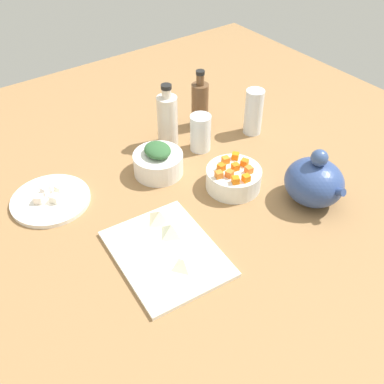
# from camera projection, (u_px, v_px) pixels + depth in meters

# --- Properties ---
(tabletop) EXTENTS (1.90, 1.90, 0.03)m
(tabletop) POSITION_uv_depth(u_px,v_px,m) (192.00, 211.00, 1.19)
(tabletop) COLOR olive
(tabletop) RESTS_ON ground
(cutting_board) EXTENTS (0.30, 0.24, 0.01)m
(cutting_board) POSITION_uv_depth(u_px,v_px,m) (166.00, 253.00, 1.05)
(cutting_board) COLOR silver
(cutting_board) RESTS_ON tabletop
(plate_tofu) EXTENTS (0.21, 0.21, 0.01)m
(plate_tofu) POSITION_uv_depth(u_px,v_px,m) (51.00, 200.00, 1.19)
(plate_tofu) COLOR white
(plate_tofu) RESTS_ON tabletop
(bowl_greens) EXTENTS (0.14, 0.14, 0.06)m
(bowl_greens) POSITION_uv_depth(u_px,v_px,m) (158.00, 164.00, 1.27)
(bowl_greens) COLOR white
(bowl_greens) RESTS_ON tabletop
(bowl_carrots) EXTENTS (0.15, 0.15, 0.06)m
(bowl_carrots) POSITION_uv_depth(u_px,v_px,m) (233.00, 178.00, 1.22)
(bowl_carrots) COLOR white
(bowl_carrots) RESTS_ON tabletop
(teapot) EXTENTS (0.17, 0.15, 0.16)m
(teapot) POSITION_uv_depth(u_px,v_px,m) (314.00, 181.00, 1.16)
(teapot) COLOR #304781
(teapot) RESTS_ON tabletop
(bottle_0) EXTENTS (0.05, 0.05, 0.19)m
(bottle_0) POSITION_uv_depth(u_px,v_px,m) (200.00, 104.00, 1.43)
(bottle_0) COLOR brown
(bottle_0) RESTS_ON tabletop
(bottle_1) EXTENTS (0.06, 0.06, 0.20)m
(bottle_1) POSITION_uv_depth(u_px,v_px,m) (168.00, 120.00, 1.35)
(bottle_1) COLOR beige
(bottle_1) RESTS_ON tabletop
(drinking_glass_0) EXTENTS (0.06, 0.06, 0.11)m
(drinking_glass_0) POSITION_uv_depth(u_px,v_px,m) (200.00, 133.00, 1.34)
(drinking_glass_0) COLOR white
(drinking_glass_0) RESTS_ON tabletop
(drinking_glass_1) EXTENTS (0.06, 0.06, 0.15)m
(drinking_glass_1) POSITION_uv_depth(u_px,v_px,m) (254.00, 112.00, 1.40)
(drinking_glass_1) COLOR white
(drinking_glass_1) RESTS_ON tabletop
(carrot_cube_0) EXTENTS (0.02, 0.02, 0.02)m
(carrot_cube_0) POSITION_uv_depth(u_px,v_px,m) (230.00, 174.00, 1.18)
(carrot_cube_0) COLOR orange
(carrot_cube_0) RESTS_ON bowl_carrots
(carrot_cube_1) EXTENTS (0.02, 0.02, 0.02)m
(carrot_cube_1) POSITION_uv_depth(u_px,v_px,m) (226.00, 160.00, 1.22)
(carrot_cube_1) COLOR orange
(carrot_cube_1) RESTS_ON bowl_carrots
(carrot_cube_2) EXTENTS (0.02, 0.02, 0.02)m
(carrot_cube_2) POSITION_uv_depth(u_px,v_px,m) (221.00, 167.00, 1.20)
(carrot_cube_2) COLOR orange
(carrot_cube_2) RESTS_ON bowl_carrots
(carrot_cube_3) EXTENTS (0.02, 0.02, 0.02)m
(carrot_cube_3) POSITION_uv_depth(u_px,v_px,m) (249.00, 170.00, 1.19)
(carrot_cube_3) COLOR orange
(carrot_cube_3) RESTS_ON bowl_carrots
(carrot_cube_4) EXTENTS (0.02, 0.02, 0.02)m
(carrot_cube_4) POSITION_uv_depth(u_px,v_px,m) (236.00, 180.00, 1.16)
(carrot_cube_4) COLOR orange
(carrot_cube_4) RESTS_ON bowl_carrots
(carrot_cube_5) EXTENTS (0.02, 0.02, 0.02)m
(carrot_cube_5) POSITION_uv_depth(u_px,v_px,m) (244.00, 162.00, 1.22)
(carrot_cube_5) COLOR orange
(carrot_cube_5) RESTS_ON bowl_carrots
(carrot_cube_6) EXTENTS (0.03, 0.03, 0.02)m
(carrot_cube_6) POSITION_uv_depth(u_px,v_px,m) (235.00, 156.00, 1.24)
(carrot_cube_6) COLOR orange
(carrot_cube_6) RESTS_ON bowl_carrots
(carrot_cube_7) EXTENTS (0.02, 0.02, 0.02)m
(carrot_cube_7) POSITION_uv_depth(u_px,v_px,m) (235.00, 167.00, 1.20)
(carrot_cube_7) COLOR orange
(carrot_cube_7) RESTS_ON bowl_carrots
(carrot_cube_8) EXTENTS (0.02, 0.02, 0.02)m
(carrot_cube_8) POSITION_uv_depth(u_px,v_px,m) (246.00, 178.00, 1.16)
(carrot_cube_8) COLOR orange
(carrot_cube_8) RESTS_ON bowl_carrots
(carrot_cube_9) EXTENTS (0.02, 0.02, 0.02)m
(carrot_cube_9) POSITION_uv_depth(u_px,v_px,m) (218.00, 174.00, 1.18)
(carrot_cube_9) COLOR orange
(carrot_cube_9) RESTS_ON bowl_carrots
(chopped_greens_mound) EXTENTS (0.09, 0.08, 0.03)m
(chopped_greens_mound) POSITION_uv_depth(u_px,v_px,m) (158.00, 150.00, 1.24)
(chopped_greens_mound) COLOR #305E33
(chopped_greens_mound) RESTS_ON bowl_greens
(tofu_cube_0) EXTENTS (0.03, 0.03, 0.02)m
(tofu_cube_0) POSITION_uv_depth(u_px,v_px,m) (39.00, 199.00, 1.17)
(tofu_cube_0) COLOR #F6E0C9
(tofu_cube_0) RESTS_ON plate_tofu
(tofu_cube_1) EXTENTS (0.03, 0.03, 0.02)m
(tofu_cube_1) POSITION_uv_depth(u_px,v_px,m) (45.00, 190.00, 1.19)
(tofu_cube_1) COLOR silver
(tofu_cube_1) RESTS_ON plate_tofu
(tofu_cube_2) EXTENTS (0.03, 0.03, 0.02)m
(tofu_cube_2) POSITION_uv_depth(u_px,v_px,m) (55.00, 198.00, 1.17)
(tofu_cube_2) COLOR #F2E7CE
(tofu_cube_2) RESTS_ON plate_tofu
(tofu_cube_3) EXTENTS (0.03, 0.03, 0.02)m
(tofu_cube_3) POSITION_uv_depth(u_px,v_px,m) (60.00, 188.00, 1.20)
(tofu_cube_3) COLOR white
(tofu_cube_3) RESTS_ON plate_tofu
(dumpling_0) EXTENTS (0.05, 0.05, 0.02)m
(dumpling_0) POSITION_uv_depth(u_px,v_px,m) (184.00, 264.00, 1.00)
(dumpling_0) COLOR beige
(dumpling_0) RESTS_ON cutting_board
(dumpling_1) EXTENTS (0.06, 0.07, 0.03)m
(dumpling_1) POSITION_uv_depth(u_px,v_px,m) (160.00, 215.00, 1.12)
(dumpling_1) COLOR beige
(dumpling_1) RESTS_ON cutting_board
(dumpling_2) EXTENTS (0.06, 0.06, 0.03)m
(dumpling_2) POSITION_uv_depth(u_px,v_px,m) (172.00, 229.00, 1.08)
(dumpling_2) COLOR beige
(dumpling_2) RESTS_ON cutting_board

